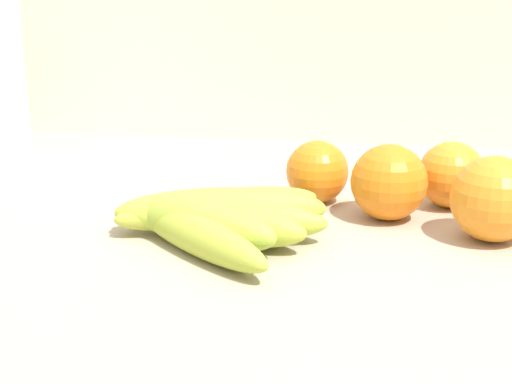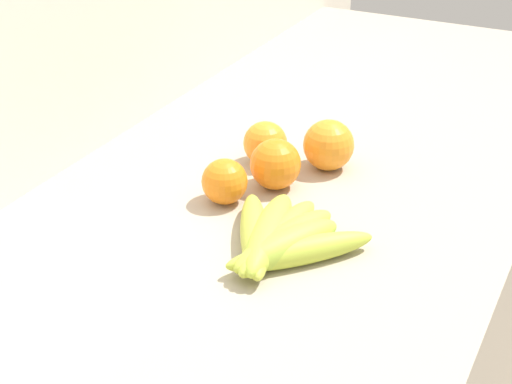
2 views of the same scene
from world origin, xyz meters
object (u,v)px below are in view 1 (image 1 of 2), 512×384
(orange_front, at_px, (387,182))
(orange_back_left, at_px, (492,199))
(orange_back_right, at_px, (450,175))
(banana_bunch, at_px, (210,218))
(orange_center, at_px, (315,172))

(orange_front, bearing_deg, orange_back_left, -26.25)
(orange_front, bearing_deg, orange_back_right, 36.88)
(orange_front, relative_size, orange_back_left, 0.96)
(banana_bunch, distance_m, orange_back_right, 0.26)
(orange_front, height_order, orange_back_right, orange_front)
(orange_back_right, bearing_deg, orange_front, -143.12)
(banana_bunch, bearing_deg, orange_back_left, 7.99)
(orange_front, bearing_deg, orange_center, 148.78)
(orange_front, distance_m, orange_back_right, 0.08)
(banana_bunch, bearing_deg, orange_front, 26.89)
(banana_bunch, height_order, orange_back_right, orange_back_right)
(orange_center, bearing_deg, orange_back_right, 1.65)
(orange_back_left, height_order, orange_center, orange_back_left)
(banana_bunch, distance_m, orange_front, 0.18)
(banana_bunch, height_order, orange_back_left, orange_back_left)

